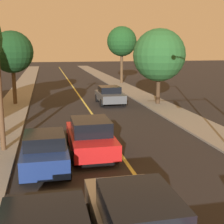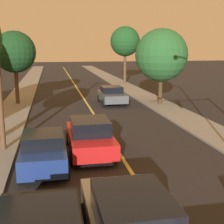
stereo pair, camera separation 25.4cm
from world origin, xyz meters
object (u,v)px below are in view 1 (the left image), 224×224
object	(u,v)px
car_near_lane_second	(91,136)
tree_right_near	(159,55)
car_outer_lane_second	(45,151)
tree_right_far	(122,42)
car_far_oncoming	(110,95)
tree_left_far	(12,52)

from	to	relation	value
car_near_lane_second	tree_right_near	size ratio (longest dim) A/B	0.72
car_outer_lane_second	car_near_lane_second	bearing A→B (deg)	37.79
tree_right_near	tree_right_far	distance (m)	15.63
car_far_oncoming	tree_right_far	distance (m)	15.63
car_near_lane_second	car_far_oncoming	distance (m)	12.74
car_near_lane_second	tree_left_far	world-z (taller)	tree_left_far
car_near_lane_second	car_outer_lane_second	xyz separation A→B (m)	(-2.06, -1.59, -0.03)
car_outer_lane_second	car_far_oncoming	xyz separation A→B (m)	(5.46, 13.87, -0.01)
tree_right_far	car_outer_lane_second	bearing A→B (deg)	-109.56
car_outer_lane_second	tree_left_far	bearing A→B (deg)	99.29
car_outer_lane_second	tree_right_near	bearing A→B (deg)	53.30
car_outer_lane_second	tree_left_far	world-z (taller)	tree_left_far
car_near_lane_second	tree_right_near	bearing A→B (deg)	56.33
tree_left_far	tree_right_far	xyz separation A→B (m)	(12.43, 13.08, 1.08)
tree_left_far	tree_right_near	bearing A→B (deg)	-11.90
tree_right_near	tree_right_far	size ratio (longest dim) A/B	0.85
car_near_lane_second	tree_right_far	distance (m)	28.04
car_near_lane_second	tree_right_near	distance (m)	13.55
tree_left_far	tree_right_near	distance (m)	12.05
car_near_lane_second	tree_right_far	size ratio (longest dim) A/B	0.61
tree_left_far	tree_right_near	world-z (taller)	tree_right_near
car_outer_lane_second	tree_right_far	world-z (taller)	tree_right_far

